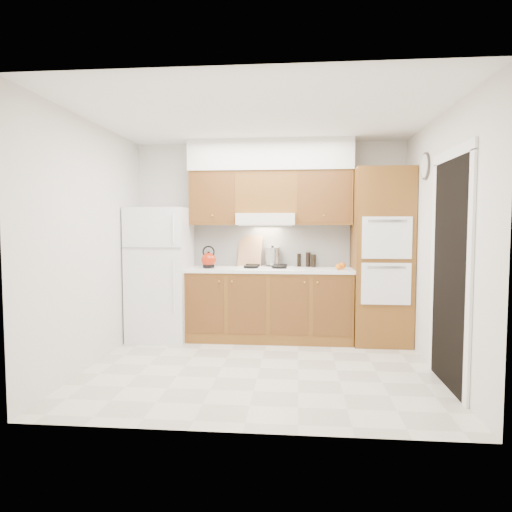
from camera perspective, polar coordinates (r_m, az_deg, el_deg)
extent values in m
plane|color=beige|center=(4.93, 0.49, -13.83)|extent=(3.60, 3.60, 0.00)
plane|color=white|center=(4.82, 0.51, 17.07)|extent=(3.60, 3.60, 0.00)
cube|color=silver|center=(6.20, 1.65, 2.05)|extent=(3.60, 0.02, 2.60)
cube|color=silver|center=(5.17, -19.81, 1.43)|extent=(0.02, 3.00, 2.60)
cube|color=silver|center=(4.89, 22.02, 1.25)|extent=(0.02, 3.00, 2.60)
cube|color=white|center=(6.12, -11.82, -2.18)|extent=(0.75, 0.72, 1.72)
cube|color=brown|center=(5.99, 1.69, -6.20)|extent=(2.11, 0.60, 0.90)
cube|color=white|center=(5.91, 1.70, -1.73)|extent=(2.13, 0.62, 0.04)
cube|color=white|center=(6.18, 1.87, 1.31)|extent=(2.11, 0.03, 0.56)
cube|color=brown|center=(5.96, 15.39, -0.09)|extent=(0.70, 0.65, 2.20)
cube|color=brown|center=(6.12, -5.18, 7.16)|extent=(0.63, 0.33, 0.70)
cube|color=brown|center=(6.03, 8.41, 7.19)|extent=(0.73, 0.33, 0.70)
cube|color=silver|center=(5.97, 1.28, 4.62)|extent=(0.75, 0.45, 0.15)
cube|color=brown|center=(6.04, 1.32, 7.94)|extent=(0.75, 0.33, 0.55)
cube|color=silver|center=(6.08, 1.80, 12.42)|extent=(2.13, 0.36, 0.40)
cube|color=white|center=(5.93, 1.23, -1.46)|extent=(0.74, 0.50, 0.01)
cube|color=black|center=(4.57, 23.05, -2.10)|extent=(0.02, 0.90, 2.10)
cylinder|color=#3F3833|center=(5.45, 20.41, 10.49)|extent=(0.02, 0.30, 0.30)
sphere|color=maroon|center=(5.95, -5.94, -0.51)|extent=(0.22, 0.22, 0.19)
cube|color=tan|center=(6.13, -0.75, 0.54)|extent=(0.35, 0.20, 0.44)
cylinder|color=silver|center=(6.08, 2.07, -0.06)|extent=(0.27, 0.27, 0.22)
cylinder|color=black|center=(6.15, 5.40, -0.52)|extent=(0.06, 0.06, 0.18)
cylinder|color=black|center=(6.15, 6.53, -0.44)|extent=(0.07, 0.07, 0.19)
cylinder|color=black|center=(6.10, 7.22, -0.60)|extent=(0.07, 0.07, 0.17)
sphere|color=orange|center=(5.92, 10.71, -1.20)|extent=(0.10, 0.10, 0.08)
sphere|color=orange|center=(5.80, 10.29, -1.33)|extent=(0.09, 0.09, 0.08)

